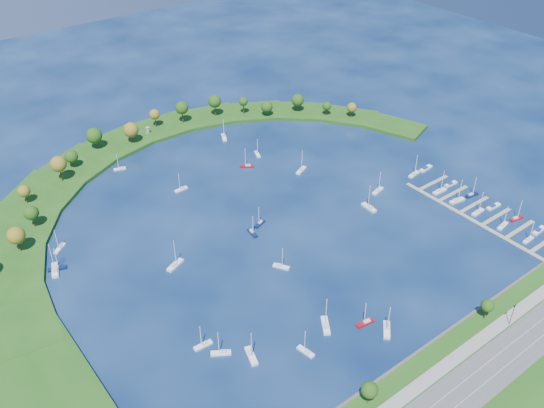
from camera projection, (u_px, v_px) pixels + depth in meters
ground at (270, 219)px, 291.96m from camera, size 700.00×700.00×0.00m
south_shoreline at (479, 376)px, 211.19m from camera, size 420.00×43.10×11.60m
breakwater at (140, 205)px, 299.92m from camera, size 286.74×247.64×2.00m
breakwater_trees at (147, 143)px, 333.39m from camera, size 240.59×89.94×14.84m
harbor_tower at (148, 130)px, 361.29m from camera, size 2.60×2.60×4.03m
dock_system at (479, 214)px, 294.82m from camera, size 24.28×82.00×1.60m
moored_boat_0 at (175, 265)px, 261.70m from camera, size 9.66×5.94×13.76m
moored_boat_1 at (252, 232)px, 281.36m from camera, size 3.00×7.54×10.78m
moored_boat_2 at (55, 270)px, 258.89m from camera, size 5.88×10.16×14.42m
moored_boat_3 at (369, 207)px, 298.67m from camera, size 2.93×9.21×13.40m
moored_boat_4 at (301, 170)px, 328.61m from camera, size 8.90×5.72×12.72m
moored_boat_5 at (260, 223)px, 287.42m from camera, size 7.48×4.33×10.62m
moored_boat_6 at (203, 345)px, 223.41m from camera, size 7.59×2.54×11.00m
moored_boat_7 at (120, 168)px, 330.24m from camera, size 6.99×3.95×9.91m
moored_boat_8 at (257, 153)px, 343.90m from camera, size 4.74×7.55×10.77m
moored_boat_9 at (387, 329)px, 229.90m from camera, size 8.31×8.17×13.39m
moored_boat_10 at (224, 137)px, 360.87m from camera, size 6.25×9.05×13.07m
moored_boat_11 at (306, 351)px, 220.86m from camera, size 3.29×7.68×10.94m
moored_boat_12 at (247, 166)px, 332.34m from camera, size 7.78×6.66×11.83m
moored_boat_13 at (251, 355)px, 219.12m from camera, size 5.23×9.52×13.48m
moored_boat_14 at (365, 322)px, 232.92m from camera, size 8.08×3.41×11.52m
moored_boat_15 at (221, 352)px, 220.30m from camera, size 7.62×5.90×11.25m
moored_boat_16 at (281, 266)px, 261.06m from camera, size 5.72×7.47×11.00m
moored_boat_17 at (326, 325)px, 231.61m from camera, size 7.47×9.39×13.97m
moored_boat_18 at (181, 189)px, 312.79m from camera, size 7.46×2.34×10.86m
moored_boat_19 at (57, 268)px, 259.96m from camera, size 8.28×4.82×11.75m
moored_boat_20 at (60, 248)px, 271.74m from camera, size 7.32×6.48×11.27m
moored_boat_21 at (378, 190)px, 311.50m from camera, size 8.46×4.10×11.98m
docked_boat_0 at (528, 239)px, 276.92m from camera, size 7.20×2.36×10.44m
docked_boat_1 at (539, 230)px, 282.92m from camera, size 9.08×3.13×1.82m
docked_boat_2 at (503, 225)px, 286.00m from camera, size 8.15×3.49×11.60m
docked_boat_3 at (516, 218)px, 290.91m from camera, size 7.80×3.33×11.11m
docked_boat_4 at (478, 212)px, 295.37m from camera, size 8.41×2.85×12.17m
docked_boat_5 at (493, 206)px, 299.63m from camera, size 8.81×2.89×1.77m
docked_boat_6 at (457, 200)px, 303.79m from camera, size 9.15×3.88×13.03m
docked_boat_7 at (472, 194)px, 308.24m from camera, size 7.89×3.16×11.27m
docked_boat_8 at (440, 191)px, 311.13m from camera, size 8.81×2.70×12.85m
docked_boat_9 at (451, 184)px, 317.18m from camera, size 8.20×2.51×1.66m
docked_boat_10 at (414, 174)px, 325.23m from camera, size 8.56×3.66×12.18m
docked_boat_11 at (426, 168)px, 330.41m from camera, size 9.44×3.47×1.88m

